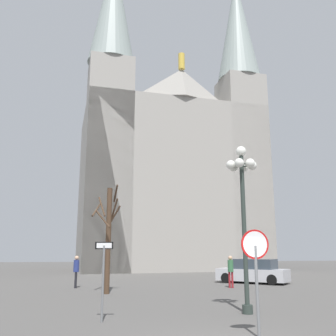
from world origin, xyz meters
name	(u,v)px	position (x,y,z in m)	size (l,w,h in m)	color
cathedral	(170,168)	(3.37, 33.46, 11.21)	(21.08, 16.28, 35.83)	gray
stop_sign	(256,261)	(1.08, 1.40, 1.86)	(0.76, 0.10, 2.66)	slate
one_way_arrow_sign	(103,272)	(-2.87, 4.00, 1.46)	(0.56, 0.09, 2.38)	slate
street_lamp	(243,194)	(2.00, 4.86, 4.10)	(1.15, 1.05, 5.90)	#2D3833
bare_tree	(108,235)	(-2.91, 11.42, 2.86)	(1.47, 1.54, 5.43)	#473323
parked_car_near_silver	(253,272)	(6.41, 16.17, 0.71)	(4.59, 4.23, 1.53)	#B7B7BC
pedestrian_walking	(231,268)	(4.06, 13.44, 1.09)	(0.32, 0.32, 1.78)	maroon
pedestrian_standing	(76,268)	(-4.71, 14.54, 1.09)	(0.32, 0.32, 1.78)	black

